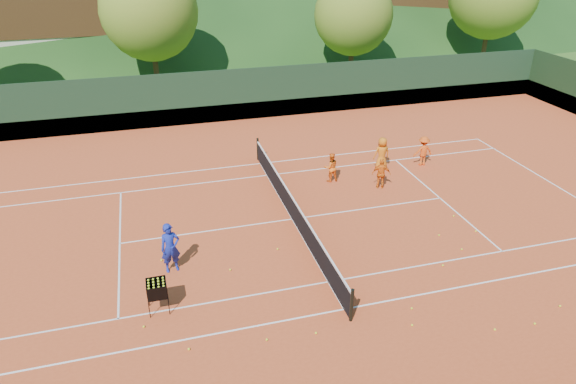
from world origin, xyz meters
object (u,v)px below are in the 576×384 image
object	(u,v)px
student_a	(331,167)
ball_hopper	(157,289)
tennis_net	(292,208)
student_b	(381,174)
student_d	(423,151)
coach	(170,248)
student_c	(382,153)

from	to	relation	value
student_a	ball_hopper	world-z (taller)	student_a
tennis_net	ball_hopper	xyz separation A→B (m)	(-5.23, -4.03, 0.25)
student_b	student_d	xyz separation A→B (m)	(2.93, 1.72, 0.04)
student_b	ball_hopper	world-z (taller)	student_b
tennis_net	ball_hopper	world-z (taller)	tennis_net
student_a	student_b	xyz separation A→B (m)	(1.83, -1.24, 0.01)
coach	student_b	distance (m)	9.82
student_c	student_d	bearing A→B (deg)	176.41
student_d	tennis_net	bearing A→B (deg)	24.34
coach	student_a	world-z (taller)	coach
coach	student_d	world-z (taller)	coach
coach	student_a	distance (m)	8.78
student_c	ball_hopper	world-z (taller)	student_c
student_d	tennis_net	distance (m)	8.04
student_b	tennis_net	world-z (taller)	student_b
coach	student_d	distance (m)	13.19
student_a	student_c	distance (m)	2.77
coach	student_b	xyz separation A→B (m)	(9.10, 3.69, -0.19)
coach	ball_hopper	size ratio (longest dim) A/B	1.72
coach	student_a	xyz separation A→B (m)	(7.26, 4.92, -0.20)
student_d	tennis_net	size ratio (longest dim) A/B	0.12
student_b	tennis_net	distance (m)	4.67
tennis_net	ball_hopper	bearing A→B (deg)	-142.35
student_c	tennis_net	bearing A→B (deg)	32.39
student_b	student_d	world-z (taller)	student_d
student_a	student_b	bearing A→B (deg)	144.55
student_a	tennis_net	distance (m)	3.80
student_a	student_c	world-z (taller)	student_c
student_b	student_a	bearing A→B (deg)	-12.79
student_d	coach	bearing A→B (deg)	24.46
student_c	ball_hopper	distance (m)	12.86
student_c	tennis_net	size ratio (longest dim) A/B	0.13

